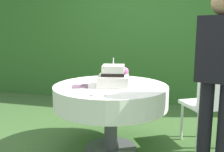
{
  "coord_description": "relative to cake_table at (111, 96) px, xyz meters",
  "views": [
    {
      "loc": [
        0.67,
        -2.4,
        1.25
      ],
      "look_at": [
        0.02,
        -0.02,
        0.82
      ],
      "focal_mm": 38.71,
      "sensor_mm": 36.0,
      "label": 1
    }
  ],
  "objects": [
    {
      "name": "serving_plate_far",
      "position": [
        -0.04,
        0.31,
        0.13
      ],
      "size": [
        0.12,
        0.12,
        0.01
      ],
      "primitive_type": "cylinder",
      "color": "white",
      "rests_on": "cake_table"
    },
    {
      "name": "cake_table",
      "position": [
        0.0,
        0.0,
        0.0
      ],
      "size": [
        1.2,
        1.2,
        0.72
      ],
      "color": "#4C4C51",
      "rests_on": "ground_plane"
    },
    {
      "name": "garden_chair",
      "position": [
        1.01,
        0.33,
        -0.06
      ],
      "size": [
        0.55,
        0.55,
        0.89
      ],
      "color": "white",
      "rests_on": "ground_plane"
    },
    {
      "name": "ground_plane",
      "position": [
        0.0,
        0.0,
        -0.6
      ],
      "size": [
        20.0,
        20.0,
        0.0
      ],
      "primitive_type": "plane",
      "color": "#3D602D"
    },
    {
      "name": "wedding_cake",
      "position": [
        0.04,
        -0.03,
        0.22
      ],
      "size": [
        0.36,
        0.36,
        0.29
      ],
      "color": "white",
      "rests_on": "cake_table"
    },
    {
      "name": "napkin_stack",
      "position": [
        -0.27,
        -0.17,
        0.13
      ],
      "size": [
        0.2,
        0.2,
        0.01
      ],
      "primitive_type": "cube",
      "rotation": [
        0.0,
        0.0,
        0.37
      ],
      "color": "#6B4C60",
      "rests_on": "cake_table"
    },
    {
      "name": "serving_plate_near",
      "position": [
        0.01,
        -0.44,
        0.13
      ],
      "size": [
        0.14,
        0.14,
        0.01
      ],
      "primitive_type": "cylinder",
      "color": "white",
      "rests_on": "cake_table"
    },
    {
      "name": "standing_person",
      "position": [
        1.01,
        -0.23,
        0.33
      ],
      "size": [
        0.4,
        0.3,
        1.6
      ],
      "color": "black",
      "rests_on": "ground_plane"
    },
    {
      "name": "foliage_hedge",
      "position": [
        0.0,
        2.18,
        0.75
      ],
      "size": [
        6.64,
        0.49,
        2.7
      ],
      "primitive_type": "cube",
      "color": "#336628",
      "rests_on": "ground_plane"
    }
  ]
}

